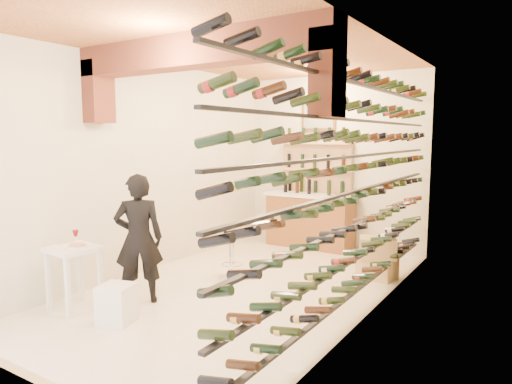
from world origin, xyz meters
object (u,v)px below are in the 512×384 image
Objects in this scene: back_counter at (310,219)px; white_stool at (117,304)px; wine_rack at (353,182)px; person at (139,239)px; crate_lower at (377,268)px; chrome_barstool at (231,249)px; tasting_table at (74,258)px.

back_counter reaches higher than white_stool.
wine_rack is 3.51× the size of person.
wine_rack is at bearing -55.34° from back_counter.
wine_rack is 2.70m from person.
crate_lower is at bearing -36.01° from back_counter.
back_counter is 2.42m from chrome_barstool.
back_counter is (-1.83, 2.65, -1.02)m from wine_rack.
person is 1.49m from chrome_barstool.
chrome_barstool is (0.90, 1.97, -0.19)m from tasting_table.
wine_rack is at bearing -6.96° from chrome_barstool.
wine_rack is at bearing 40.48° from white_stool.
person reaches higher than back_counter.
chrome_barstool is (0.14, 1.99, 0.22)m from white_stool.
back_counter is 3.84m from person.
wine_rack is 3.43m from tasting_table.
wine_rack is 3.35× the size of back_counter.
wine_rack reaches higher than chrome_barstool.
crate_lower is (2.20, 2.56, -0.66)m from person.
back_counter reaches higher than tasting_table.
wine_rack is 3.01m from white_stool.
back_counter is at bearing 82.07° from tasting_table.
wine_rack is 13.11× the size of white_stool.
crate_lower is (-0.13, 1.41, -1.39)m from wine_rack.
tasting_table is 2.18m from chrome_barstool.
wine_rack reaches higher than back_counter.
wine_rack is 6.14× the size of tasting_table.
tasting_table is at bearing 6.64° from person.
wine_rack is 3.38m from back_counter.
person is at bearing 114.54° from white_stool.
tasting_table is 0.57× the size of person.
back_counter is at bearing 124.66° from wine_rack.
crate_lower is at bearing 54.29° from tasting_table.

